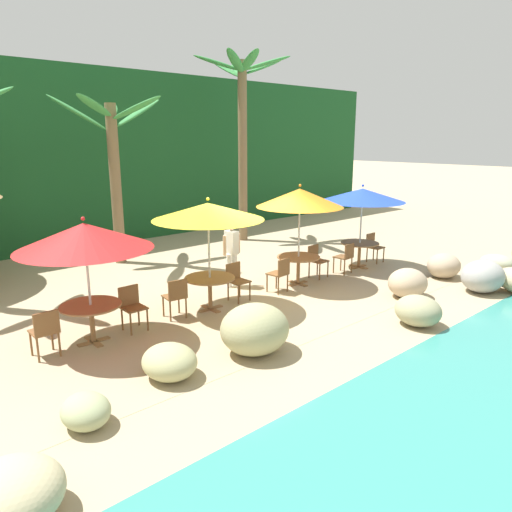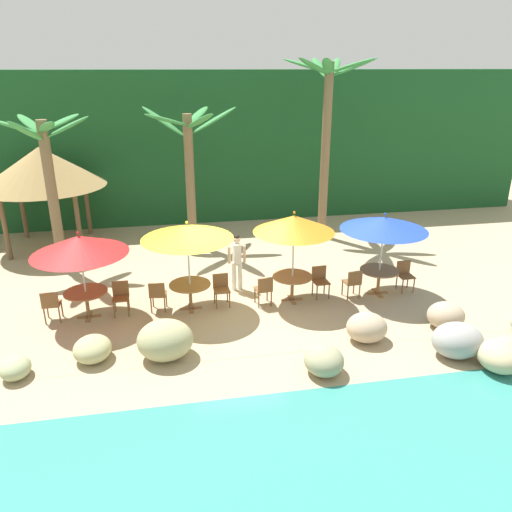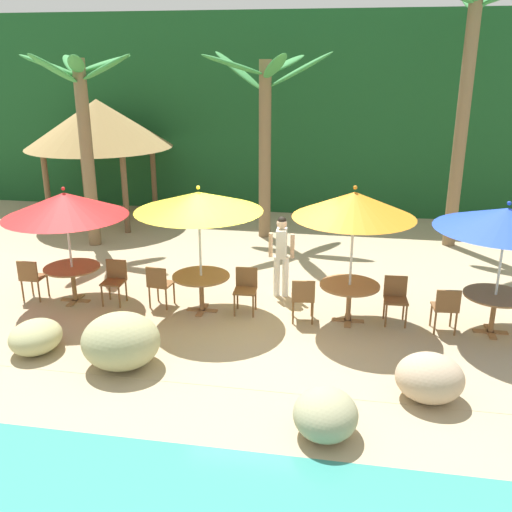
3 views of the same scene
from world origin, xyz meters
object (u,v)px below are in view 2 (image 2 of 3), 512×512
chair_yellow_seaward (221,287)px  dining_table_blue (379,274)px  umbrella_red (79,245)px  umbrella_orange (294,224)px  chair_red_inland (51,304)px  dining_table_orange (292,280)px  palm_tree_third (327,117)px  waiter_in_white (237,258)px  umbrella_blue (384,223)px  dining_table_red (86,296)px  umbrella_yellow (187,232)px  chair_blue_inland (353,282)px  chair_orange_seaward (320,279)px  chair_blue_seaward (405,273)px  palapa_hut (41,167)px  chair_red_seaward (121,295)px  chair_yellow_inland (158,294)px  palm_tree_nearest (48,168)px  dining_table_yellow (190,288)px  palm_tree_second (189,155)px  chair_orange_inland (264,289)px

chair_yellow_seaward → dining_table_blue: chair_yellow_seaward is taller
umbrella_red → umbrella_orange: 5.47m
chair_red_inland → dining_table_orange: 6.31m
chair_yellow_seaward → palm_tree_third: (4.47, 5.08, 3.93)m
umbrella_red → waiter_in_white: umbrella_red is taller
umbrella_red → umbrella_blue: bearing=-0.3°
dining_table_red → umbrella_yellow: 3.08m
chair_blue_inland → umbrella_orange: bearing=173.4°
dining_table_blue → umbrella_blue: bearing=179.9°
dining_table_orange → chair_yellow_seaward: bearing=176.7°
chair_orange_seaward → umbrella_red: bearing=-178.8°
umbrella_orange → dining_table_orange: umbrella_orange is taller
chair_blue_seaward → dining_table_orange: bearing=-178.6°
palapa_hut → chair_red_seaward: bearing=-64.4°
chair_yellow_inland → palapa_hut: palapa_hut is taller
umbrella_red → chair_red_seaward: size_ratio=2.74×
umbrella_red → palm_tree_nearest: 4.01m
umbrella_blue → chair_blue_inland: (-0.84, -0.16, -1.60)m
dining_table_orange → palm_tree_third: bearing=64.2°
dining_table_yellow → palapa_hut: size_ratio=0.26×
chair_blue_inland → palm_tree_second: palm_tree_second is taller
chair_red_seaward → chair_orange_seaward: bearing=0.4°
umbrella_blue → palm_tree_nearest: (-9.24, 3.63, 1.16)m
dining_table_blue → chair_blue_seaward: 0.86m
dining_table_red → chair_orange_inland: chair_orange_inland is taller
dining_table_yellow → chair_orange_seaward: (3.65, 0.15, -0.10)m
dining_table_yellow → palm_tree_third: 8.37m
chair_yellow_inland → palapa_hut: (-3.77, 5.97, 2.35)m
dining_table_yellow → palm_tree_third: size_ratio=0.17×
dining_table_yellow → palm_tree_third: bearing=44.4°
dining_table_red → chair_yellow_seaward: size_ratio=1.26×
palm_tree_second → chair_yellow_inland: bearing=-103.9°
chair_yellow_seaward → umbrella_blue: 4.78m
chair_red_seaward → palm_tree_nearest: bearing=120.8°
umbrella_red → palm_tree_nearest: bearing=109.0°
chair_yellow_inland → chair_orange_seaward: 4.51m
palm_tree_second → dining_table_yellow: bearing=-94.6°
umbrella_yellow → waiter_in_white: umbrella_yellow is taller
chair_yellow_seaward → chair_orange_inland: same height
umbrella_yellow → palm_tree_third: palm_tree_third is taller
chair_blue_seaward → palm_tree_nearest: 11.03m
umbrella_blue → palm_tree_nearest: size_ratio=0.50×
umbrella_yellow → palm_tree_second: bearing=85.4°
chair_blue_seaward → umbrella_yellow: bearing=-179.1°
dining_table_yellow → chair_yellow_inland: (-0.85, 0.02, -0.10)m
umbrella_red → umbrella_blue: umbrella_blue is taller
chair_red_inland → dining_table_yellow: bearing=1.3°
dining_table_yellow → dining_table_orange: bearing=0.3°
umbrella_blue → palm_tree_nearest: bearing=158.5°
chair_red_inland → palm_tree_nearest: size_ratio=0.18×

